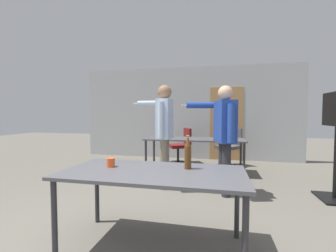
{
  "coord_description": "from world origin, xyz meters",
  "views": [
    {
      "loc": [
        0.86,
        -1.5,
        1.29
      ],
      "look_at": [
        0.08,
        2.02,
        1.1
      ],
      "focal_mm": 24.0,
      "sensor_mm": 36.0,
      "label": 1
    }
  ],
  "objects": [
    {
      "name": "person_near_casual",
      "position": [
        -0.05,
        2.28,
        1.1
      ],
      "size": [
        0.79,
        0.59,
        1.79
      ],
      "rotation": [
        0.0,
        0.0,
        1.53
      ],
      "color": "slate",
      "rests_on": "ground_plane"
    },
    {
      "name": "conference_table_near",
      "position": [
        0.27,
        0.52,
        0.68
      ],
      "size": [
        1.72,
        0.84,
        0.75
      ],
      "color": "#4C4C51",
      "rests_on": "ground_plane"
    },
    {
      "name": "office_chair_far_left",
      "position": [
        -0.07,
        4.29,
        0.43
      ],
      "size": [
        0.67,
        0.64,
        0.92
      ],
      "rotation": [
        0.0,
        0.0,
        2.07
      ],
      "color": "black",
      "rests_on": "ground_plane"
    },
    {
      "name": "conference_table_far",
      "position": [
        0.36,
        3.48,
        0.69
      ],
      "size": [
        2.18,
        0.76,
        0.75
      ],
      "color": "#4C4C51",
      "rests_on": "ground_plane"
    },
    {
      "name": "person_right_polo",
      "position": [
        0.96,
        2.16,
        1.05
      ],
      "size": [
        0.9,
        0.64,
        1.74
      ],
      "rotation": [
        0.0,
        0.0,
        1.86
      ],
      "color": "#28282D",
      "rests_on": "ground_plane"
    },
    {
      "name": "back_wall",
      "position": [
        0.03,
        5.05,
        1.32
      ],
      "size": [
        6.3,
        0.12,
        2.65
      ],
      "color": "#B2B5B7",
      "rests_on": "ground_plane"
    },
    {
      "name": "beer_bottle",
      "position": [
        0.58,
        0.67,
        0.91
      ],
      "size": [
        0.07,
        0.07,
        0.33
      ],
      "color": "#563314",
      "rests_on": "conference_table_near"
    },
    {
      "name": "drink_cup",
      "position": [
        -0.2,
        0.59,
        0.8
      ],
      "size": [
        0.08,
        0.08,
        0.09
      ],
      "color": "#E05123",
      "rests_on": "conference_table_near"
    },
    {
      "name": "office_chair_mid_tucked",
      "position": [
        1.15,
        4.22,
        0.45
      ],
      "size": [
        0.68,
        0.69,
        0.94
      ],
      "rotation": [
        0.0,
        0.0,
        2.45
      ],
      "color": "black",
      "rests_on": "ground_plane"
    }
  ]
}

